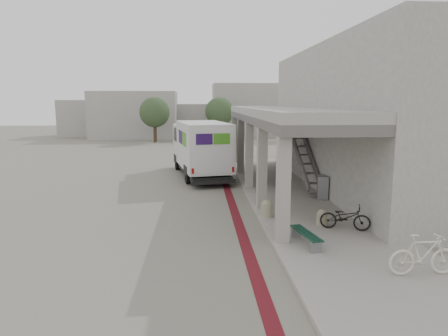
{
  "coord_description": "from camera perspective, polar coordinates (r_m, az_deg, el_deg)",
  "views": [
    {
      "loc": [
        -0.41,
        -14.97,
        4.33
      ],
      "look_at": [
        0.65,
        1.33,
        1.6
      ],
      "focal_mm": 32.0,
      "sensor_mm": 36.0,
      "label": 1
    }
  ],
  "objects": [
    {
      "name": "tree_right",
      "position": [
        45.2,
        9.7,
        7.9
      ],
      "size": [
        3.2,
        3.2,
        4.8
      ],
      "color": "#38281C",
      "rests_on": "ground"
    },
    {
      "name": "sidewalk",
      "position": [
        16.18,
        12.32,
        -6.04
      ],
      "size": [
        4.4,
        28.0,
        0.12
      ],
      "primitive_type": "cube",
      "color": "gray",
      "rests_on": "ground"
    },
    {
      "name": "bollard_near",
      "position": [
        14.93,
        6.14,
        -5.69
      ],
      "size": [
        0.42,
        0.42,
        0.63
      ],
      "color": "gray",
      "rests_on": "sidewalk"
    },
    {
      "name": "bicycle_cream",
      "position": [
        11.07,
        26.6,
        -11.01
      ],
      "size": [
        1.75,
        0.52,
        1.05
      ],
      "primitive_type": "imported",
      "rotation": [
        0.0,
        0.0,
        1.59
      ],
      "color": "beige",
      "rests_on": "sidewalk"
    },
    {
      "name": "bicycle_black",
      "position": [
        13.9,
        16.91,
        -6.73
      ],
      "size": [
        1.72,
        1.08,
        0.85
      ],
      "primitive_type": "imported",
      "rotation": [
        0.0,
        0.0,
        1.23
      ],
      "color": "black",
      "rests_on": "sidewalk"
    },
    {
      "name": "bench",
      "position": [
        12.25,
        11.62,
        -9.48
      ],
      "size": [
        0.63,
        1.65,
        0.38
      ],
      "rotation": [
        0.0,
        0.0,
        0.18
      ],
      "color": "slate",
      "rests_on": "sidewalk"
    },
    {
      "name": "transit_building",
      "position": [
        20.79,
        16.79,
        6.53
      ],
      "size": [
        7.6,
        17.0,
        7.0
      ],
      "color": "gray",
      "rests_on": "ground"
    },
    {
      "name": "bike_lane_stripe",
      "position": [
        17.57,
        1.02,
        -4.77
      ],
      "size": [
        0.35,
        40.0,
        0.01
      ],
      "primitive_type": "cube",
      "color": "#571118",
      "rests_on": "ground"
    },
    {
      "name": "distant_backdrop",
      "position": [
        50.94,
        -6.5,
        7.6
      ],
      "size": [
        28.0,
        10.0,
        6.5
      ],
      "color": "gray",
      "rests_on": "ground"
    },
    {
      "name": "tree_left",
      "position": [
        43.23,
        -9.89,
        7.83
      ],
      "size": [
        3.2,
        3.2,
        4.8
      ],
      "color": "#38281C",
      "rests_on": "ground"
    },
    {
      "name": "ground",
      "position": [
        15.59,
        -2.06,
        -6.65
      ],
      "size": [
        120.0,
        120.0,
        0.0
      ],
      "primitive_type": "plane",
      "color": "slate",
      "rests_on": "ground"
    },
    {
      "name": "fedex_truck",
      "position": [
        23.21,
        -3.39,
        2.96
      ],
      "size": [
        3.52,
        7.76,
        3.19
      ],
      "rotation": [
        0.0,
        0.0,
        0.17
      ],
      "color": "black",
      "rests_on": "ground"
    },
    {
      "name": "tree_mid",
      "position": [
        45.05,
        -0.64,
        8.03
      ],
      "size": [
        3.2,
        3.2,
        4.8
      ],
      "color": "#38281C",
      "rests_on": "ground"
    },
    {
      "name": "bollard_far",
      "position": [
        14.24,
        13.82,
        -6.83
      ],
      "size": [
        0.37,
        0.37,
        0.55
      ],
      "color": "gray",
      "rests_on": "sidewalk"
    },
    {
      "name": "utility_cabinet",
      "position": [
        17.96,
        13.92,
        -2.69
      ],
      "size": [
        0.59,
        0.7,
        1.01
      ],
      "primitive_type": "cube",
      "rotation": [
        0.0,
        0.0,
        -0.25
      ],
      "color": "gray",
      "rests_on": "sidewalk"
    }
  ]
}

